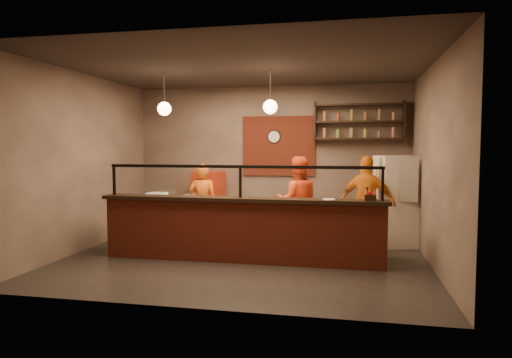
% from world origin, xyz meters
% --- Properties ---
extents(floor, '(6.00, 6.00, 0.00)m').
position_xyz_m(floor, '(0.00, 0.00, 0.00)').
color(floor, black).
rests_on(floor, ground).
extents(ceiling, '(6.00, 6.00, 0.00)m').
position_xyz_m(ceiling, '(0.00, 0.00, 3.20)').
color(ceiling, '#332C27').
rests_on(ceiling, wall_back).
extents(wall_back, '(6.00, 0.00, 6.00)m').
position_xyz_m(wall_back, '(0.00, 2.50, 1.60)').
color(wall_back, '#7A685A').
rests_on(wall_back, floor).
extents(wall_left, '(0.00, 5.00, 5.00)m').
position_xyz_m(wall_left, '(-3.00, 0.00, 1.60)').
color(wall_left, '#7A685A').
rests_on(wall_left, floor).
extents(wall_right, '(0.00, 5.00, 5.00)m').
position_xyz_m(wall_right, '(3.00, 0.00, 1.60)').
color(wall_right, '#7A685A').
rests_on(wall_right, floor).
extents(wall_front, '(6.00, 0.00, 6.00)m').
position_xyz_m(wall_front, '(0.00, -2.50, 1.60)').
color(wall_front, '#7A685A').
rests_on(wall_front, floor).
extents(brick_patch, '(1.60, 0.04, 1.30)m').
position_xyz_m(brick_patch, '(0.20, 2.47, 1.90)').
color(brick_patch, maroon).
rests_on(brick_patch, wall_back).
extents(service_counter, '(4.60, 0.25, 1.00)m').
position_xyz_m(service_counter, '(0.00, -0.30, 0.50)').
color(service_counter, maroon).
rests_on(service_counter, floor).
extents(counter_ledge, '(4.70, 0.37, 0.06)m').
position_xyz_m(counter_ledge, '(0.00, -0.30, 1.03)').
color(counter_ledge, black).
rests_on(counter_ledge, service_counter).
extents(worktop_cabinet, '(4.60, 0.75, 0.85)m').
position_xyz_m(worktop_cabinet, '(0.00, 0.20, 0.42)').
color(worktop_cabinet, gray).
rests_on(worktop_cabinet, floor).
extents(worktop, '(4.60, 0.75, 0.05)m').
position_xyz_m(worktop, '(0.00, 0.20, 0.88)').
color(worktop, silver).
rests_on(worktop, worktop_cabinet).
extents(sneeze_guard, '(4.50, 0.05, 0.52)m').
position_xyz_m(sneeze_guard, '(0.00, -0.30, 1.37)').
color(sneeze_guard, white).
rests_on(sneeze_guard, counter_ledge).
extents(wall_shelving, '(1.84, 0.28, 0.85)m').
position_xyz_m(wall_shelving, '(1.90, 2.32, 2.40)').
color(wall_shelving, black).
rests_on(wall_shelving, wall_back).
extents(wall_clock, '(0.30, 0.04, 0.30)m').
position_xyz_m(wall_clock, '(0.10, 2.46, 2.10)').
color(wall_clock, black).
rests_on(wall_clock, wall_back).
extents(pendant_left, '(0.24, 0.24, 0.77)m').
position_xyz_m(pendant_left, '(-1.50, 0.20, 2.55)').
color(pendant_left, black).
rests_on(pendant_left, ceiling).
extents(pendant_right, '(0.24, 0.24, 0.77)m').
position_xyz_m(pendant_right, '(0.40, 0.20, 2.55)').
color(pendant_right, black).
rests_on(pendant_right, ceiling).
extents(cook_left, '(0.61, 0.45, 1.55)m').
position_xyz_m(cook_left, '(-1.09, 1.07, 0.77)').
color(cook_left, '#C75912').
rests_on(cook_left, floor).
extents(cook_mid, '(0.96, 0.82, 1.70)m').
position_xyz_m(cook_mid, '(0.77, 1.09, 0.85)').
color(cook_mid, red).
rests_on(cook_mid, floor).
extents(cook_right, '(1.07, 0.63, 1.72)m').
position_xyz_m(cook_right, '(2.05, 1.10, 0.86)').
color(cook_right, orange).
rests_on(cook_right, floor).
extents(fridge, '(0.87, 0.84, 1.71)m').
position_xyz_m(fridge, '(2.60, 1.50, 0.86)').
color(fridge, beige).
rests_on(fridge, floor).
extents(red_cooler, '(0.67, 0.63, 1.34)m').
position_xyz_m(red_cooler, '(-1.31, 2.15, 0.67)').
color(red_cooler, '#AD200B').
rests_on(red_cooler, floor).
extents(pizza_dough, '(0.59, 0.59, 0.01)m').
position_xyz_m(pizza_dough, '(0.01, 0.21, 0.91)').
color(pizza_dough, beige).
rests_on(pizza_dough, worktop).
extents(prep_tub_a, '(0.30, 0.25, 0.14)m').
position_xyz_m(prep_tub_a, '(-1.72, 0.12, 0.97)').
color(prep_tub_a, silver).
rests_on(prep_tub_a, worktop).
extents(prep_tub_b, '(0.32, 0.26, 0.15)m').
position_xyz_m(prep_tub_b, '(-1.67, 0.24, 0.98)').
color(prep_tub_b, silver).
rests_on(prep_tub_b, worktop).
extents(prep_tub_c, '(0.35, 0.31, 0.14)m').
position_xyz_m(prep_tub_c, '(-0.99, -0.03, 0.97)').
color(prep_tub_c, silver).
rests_on(prep_tub_c, worktop).
extents(rolling_pin, '(0.32, 0.10, 0.05)m').
position_xyz_m(rolling_pin, '(-1.45, 0.20, 0.93)').
color(rolling_pin, yellow).
rests_on(rolling_pin, worktop).
extents(condiment_caddy, '(0.17, 0.13, 0.09)m').
position_xyz_m(condiment_caddy, '(2.04, -0.32, 1.11)').
color(condiment_caddy, black).
rests_on(condiment_caddy, counter_ledge).
extents(pepper_mill, '(0.05, 0.05, 0.19)m').
position_xyz_m(pepper_mill, '(1.99, -0.22, 1.16)').
color(pepper_mill, black).
rests_on(pepper_mill, counter_ledge).
extents(small_plate, '(0.20, 0.20, 0.01)m').
position_xyz_m(small_plate, '(1.42, -0.34, 1.07)').
color(small_plate, silver).
rests_on(small_plate, counter_ledge).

